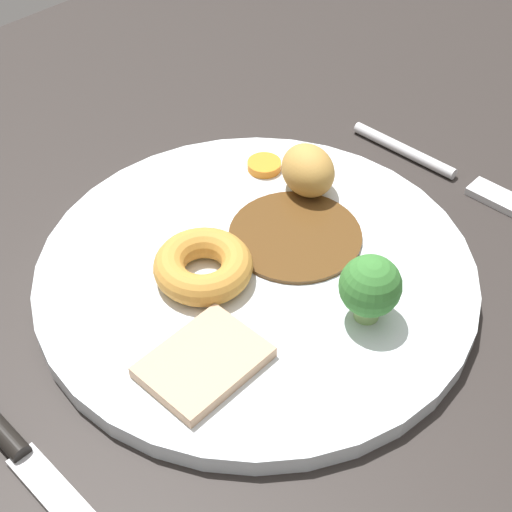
# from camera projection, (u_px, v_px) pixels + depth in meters

# --- Properties ---
(dining_table) EXTENTS (1.20, 0.84, 0.04)m
(dining_table) POSITION_uv_depth(u_px,v_px,m) (264.00, 269.00, 0.56)
(dining_table) COLOR #2B2623
(dining_table) RESTS_ON ground
(dinner_plate) EXTENTS (0.29, 0.29, 0.01)m
(dinner_plate) POSITION_uv_depth(u_px,v_px,m) (256.00, 274.00, 0.52)
(dinner_plate) COLOR white
(dinner_plate) RESTS_ON dining_table
(gravy_pool) EXTENTS (0.09, 0.09, 0.00)m
(gravy_pool) POSITION_uv_depth(u_px,v_px,m) (295.00, 235.00, 0.54)
(gravy_pool) COLOR #563819
(gravy_pool) RESTS_ON dinner_plate
(meat_slice_main) EXTENTS (0.07, 0.05, 0.01)m
(meat_slice_main) POSITION_uv_depth(u_px,v_px,m) (204.00, 362.00, 0.45)
(meat_slice_main) COLOR tan
(meat_slice_main) RESTS_ON dinner_plate
(yorkshire_pudding) EXTENTS (0.07, 0.07, 0.02)m
(yorkshire_pudding) POSITION_uv_depth(u_px,v_px,m) (204.00, 267.00, 0.50)
(yorkshire_pudding) COLOR #C68938
(yorkshire_pudding) RESTS_ON dinner_plate
(roast_potato_left) EXTENTS (0.05, 0.06, 0.04)m
(roast_potato_left) POSITION_uv_depth(u_px,v_px,m) (308.00, 170.00, 0.56)
(roast_potato_left) COLOR #BC8C42
(roast_potato_left) RESTS_ON dinner_plate
(carrot_coin_front) EXTENTS (0.03, 0.03, 0.01)m
(carrot_coin_front) POSITION_uv_depth(u_px,v_px,m) (264.00, 165.00, 0.59)
(carrot_coin_front) COLOR orange
(carrot_coin_front) RESTS_ON dinner_plate
(broccoli_floret) EXTENTS (0.04, 0.04, 0.05)m
(broccoli_floret) POSITION_uv_depth(u_px,v_px,m) (370.00, 287.00, 0.47)
(broccoli_floret) COLOR #8CB766
(broccoli_floret) RESTS_ON dinner_plate
(fork) EXTENTS (0.02, 0.15, 0.01)m
(fork) POSITION_uv_depth(u_px,v_px,m) (443.00, 170.00, 0.61)
(fork) COLOR silver
(fork) RESTS_ON dining_table
(knife) EXTENTS (0.02, 0.19, 0.01)m
(knife) POSITION_uv_depth(u_px,v_px,m) (14.00, 446.00, 0.43)
(knife) COLOR black
(knife) RESTS_ON dining_table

